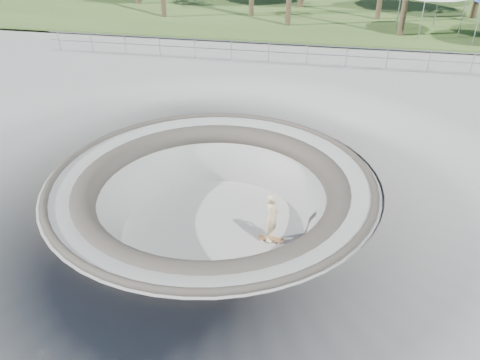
# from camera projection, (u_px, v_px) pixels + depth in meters

# --- Properties ---
(ground) EXTENTS (180.00, 180.00, 0.00)m
(ground) POSITION_uv_depth(u_px,v_px,m) (212.00, 178.00, 14.67)
(ground) COLOR gray
(ground) RESTS_ON ground
(skate_bowl) EXTENTS (14.00, 14.00, 4.10)m
(skate_bowl) POSITION_uv_depth(u_px,v_px,m) (214.00, 225.00, 15.60)
(skate_bowl) COLOR gray
(skate_bowl) RESTS_ON ground
(distant_hills) EXTENTS (103.20, 45.00, 28.60)m
(distant_hills) POSITION_uv_depth(u_px,v_px,m) (341.00, 21.00, 65.73)
(distant_hills) COLOR olive
(distant_hills) RESTS_ON ground
(safety_railing) EXTENTS (25.00, 0.06, 1.03)m
(safety_railing) POSITION_uv_depth(u_px,v_px,m) (269.00, 52.00, 24.41)
(safety_railing) COLOR #919499
(safety_railing) RESTS_ON ground
(skateboard) EXTENTS (0.83, 0.28, 0.08)m
(skateboard) POSITION_uv_depth(u_px,v_px,m) (271.00, 239.00, 14.97)
(skateboard) COLOR #9B6E3E
(skateboard) RESTS_ON ground
(skater) EXTENTS (0.55, 0.69, 1.66)m
(skater) POSITION_uv_depth(u_px,v_px,m) (272.00, 217.00, 14.54)
(skater) COLOR beige
(skater) RESTS_ON skateboard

